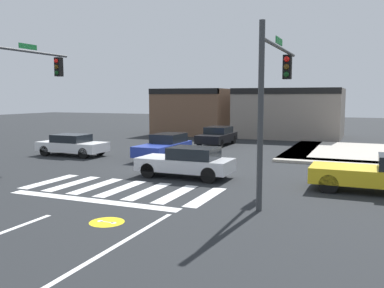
# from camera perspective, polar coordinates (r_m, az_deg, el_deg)

# --- Properties ---
(ground_plane) EXTENTS (120.00, 120.00, 0.00)m
(ground_plane) POSITION_cam_1_polar(r_m,az_deg,el_deg) (20.34, -2.82, -3.58)
(ground_plane) COLOR #232628
(crosswalk_near) EXTENTS (7.59, 3.11, 0.01)m
(crosswalk_near) POSITION_cam_1_polar(r_m,az_deg,el_deg) (16.48, -9.66, -6.03)
(crosswalk_near) COLOR silver
(crosswalk_near) RESTS_ON ground_plane
(bike_detector_marking) EXTENTS (1.00, 1.00, 0.01)m
(bike_detector_marking) POSITION_cam_1_polar(r_m,az_deg,el_deg) (12.25, -11.61, -10.45)
(bike_detector_marking) COLOR yellow
(bike_detector_marking) RESTS_ON ground_plane
(curb_corner_northeast) EXTENTS (10.00, 10.60, 0.15)m
(curb_corner_northeast) POSITION_cam_1_polar(r_m,az_deg,el_deg) (27.68, 22.27, -1.23)
(curb_corner_northeast) COLOR #B2AA9E
(curb_corner_northeast) RESTS_ON ground_plane
(storefront_row) EXTENTS (16.79, 6.84, 4.32)m
(storefront_row) POSITION_cam_1_polar(r_m,az_deg,el_deg) (38.42, 8.23, 4.34)
(storefront_row) COLOR brown
(storefront_row) RESTS_ON ground_plane
(traffic_signal_southwest) EXTENTS (0.32, 4.88, 6.18)m
(traffic_signal_southwest) POSITION_cam_1_polar(r_m,az_deg,el_deg) (20.68, -22.15, 7.82)
(traffic_signal_southwest) COLOR #383A3D
(traffic_signal_southwest) RESTS_ON ground_plane
(traffic_signal_southeast) EXTENTS (0.32, 5.81, 5.83)m
(traffic_signal_southeast) POSITION_cam_1_polar(r_m,az_deg,el_deg) (14.82, 11.28, 8.19)
(traffic_signal_southeast) COLOR #383A3D
(traffic_signal_southeast) RESTS_ON ground_plane
(car_blue) EXTENTS (1.75, 4.43, 1.39)m
(car_blue) POSITION_cam_1_polar(r_m,az_deg,el_deg) (24.22, -3.77, -0.28)
(car_blue) COLOR #23389E
(car_blue) RESTS_ON ground_plane
(car_white) EXTENTS (4.20, 1.80, 1.30)m
(car_white) POSITION_cam_1_polar(r_m,az_deg,el_deg) (26.19, -16.12, -0.09)
(car_white) COLOR white
(car_white) RESTS_ON ground_plane
(car_black) EXTENTS (1.82, 4.41, 1.36)m
(car_black) POSITION_cam_1_polar(r_m,az_deg,el_deg) (30.73, 3.50, 1.13)
(car_black) COLOR black
(car_black) RESTS_ON ground_plane
(car_yellow) EXTENTS (4.69, 1.86, 1.43)m
(car_yellow) POSITION_cam_1_polar(r_m,az_deg,el_deg) (16.91, 24.77, -3.72)
(car_yellow) COLOR gold
(car_yellow) RESTS_ON ground_plane
(car_silver) EXTENTS (4.18, 1.78, 1.36)m
(car_silver) POSITION_cam_1_polar(r_m,az_deg,el_deg) (18.34, -0.66, -2.45)
(car_silver) COLOR #B7BABF
(car_silver) RESTS_ON ground_plane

